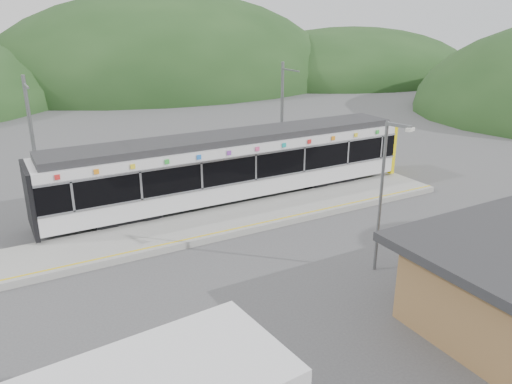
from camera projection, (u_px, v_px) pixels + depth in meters
ground at (248, 253)px, 21.19m from camera, size 120.00×120.00×0.00m
hills at (300, 193)px, 28.39m from camera, size 146.00×149.00×26.00m
platform at (215, 224)px, 23.86m from camera, size 26.00×3.20×0.30m
yellow_line at (227, 230)px, 22.74m from camera, size 26.00×0.10×0.01m
train at (234, 164)px, 26.55m from camera, size 20.44×3.01×3.74m
catenary_mast_west at (34, 146)px, 23.79m from camera, size 0.18×1.80×7.00m
catenary_mast_east at (282, 119)px, 30.24m from camera, size 0.18×1.80×7.00m
lamp_post at (384, 185)px, 18.58m from camera, size 0.41×1.09×5.98m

